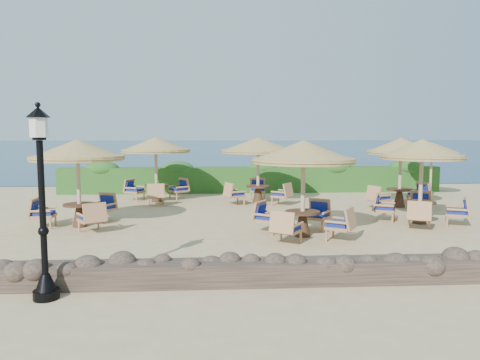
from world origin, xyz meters
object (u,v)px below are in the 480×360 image
Objects in this scene: cafe_set_0 at (78,164)px; cafe_set_1 at (303,170)px; extra_parasol at (432,148)px; lamp_post at (43,211)px; cafe_set_2 at (421,168)px; cafe_set_3 at (156,155)px; cafe_set_4 at (258,155)px; cafe_set_5 at (401,156)px.

cafe_set_1 is (6.52, -1.73, -0.08)m from cafe_set_0.
cafe_set_1 is (-7.21, -7.48, -0.34)m from extra_parasol.
cafe_set_1 is at bearing -133.97° from extra_parasol.
extra_parasol is at bearing 43.60° from lamp_post.
cafe_set_0 is 1.00× the size of cafe_set_2.
cafe_set_3 and cafe_set_4 have the same top height.
cafe_set_2 is 0.95× the size of cafe_set_4.
cafe_set_3 is (-8.81, 5.15, 0.16)m from cafe_set_2.
cafe_set_1 is at bearing -158.75° from cafe_set_2.
extra_parasol is 0.85× the size of cafe_set_1.
cafe_set_2 and cafe_set_3 have the same top height.
cafe_set_4 is 1.06× the size of cafe_set_5.
cafe_set_0 and cafe_set_2 have the same top height.
cafe_set_2 is at bearing -0.85° from cafe_set_0.
lamp_post is at bearing -93.15° from cafe_set_3.
extra_parasol is 12.01m from cafe_set_3.
cafe_set_0 is at bearing 165.16° from cafe_set_1.
extra_parasol is 7.97m from cafe_set_4.
lamp_post is at bearing -136.40° from extra_parasol.
lamp_post is 7.04m from cafe_set_1.
extra_parasol is (12.60, 12.00, 0.62)m from lamp_post.
cafe_set_5 is at bearing 15.05° from cafe_set_0.
cafe_set_0 is at bearing -164.95° from cafe_set_5.
extra_parasol is at bearing 46.03° from cafe_set_1.
cafe_set_5 is at bearing -132.78° from extra_parasol.
cafe_set_4 is at bearing -8.78° from cafe_set_3.
lamp_post is 13.68m from cafe_set_5.
extra_parasol is at bearing 3.64° from cafe_set_3.
cafe_set_3 reaches higher than extra_parasol.
cafe_set_3 and cafe_set_5 have the same top height.
lamp_post is at bearing -114.18° from cafe_set_4.
cafe_set_0 is 1.00× the size of cafe_set_1.
cafe_set_1 is at bearing 40.02° from lamp_post.
cafe_set_0 is 1.00× the size of cafe_set_5.
lamp_post is 1.17× the size of cafe_set_1.
cafe_set_0 is 6.74m from cafe_set_1.
cafe_set_1 is at bearing -54.63° from cafe_set_3.
cafe_set_5 is (11.20, 3.01, 0.05)m from cafe_set_0.
cafe_set_2 and cafe_set_5 have the same top height.
lamp_post is 1.17× the size of cafe_set_3.
cafe_set_5 is (0.64, 3.17, 0.21)m from cafe_set_2.
lamp_post reaches higher than cafe_set_4.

